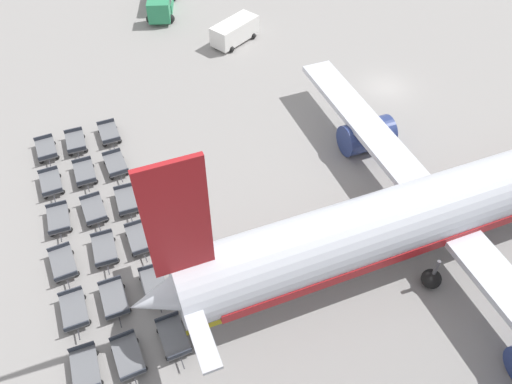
% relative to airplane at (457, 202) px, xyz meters
% --- Properties ---
extents(ground_plane, '(500.00, 500.00, 0.00)m').
position_rel_airplane_xyz_m(ground_plane, '(-15.75, 7.24, -3.36)').
color(ground_plane, gray).
extents(airplane, '(36.95, 42.70, 13.06)m').
position_rel_airplane_xyz_m(airplane, '(0.00, 0.00, 0.00)').
color(airplane, silver).
rests_on(airplane, ground_plane).
extents(service_van, '(3.96, 5.62, 2.20)m').
position_rel_airplane_xyz_m(service_van, '(-29.40, -1.73, -2.16)').
color(service_van, white).
rests_on(service_van, ground_plane).
extents(baggage_dolly_row_near_col_a, '(3.34, 1.68, 0.92)m').
position_rel_airplane_xyz_m(baggage_dolly_row_near_col_a, '(-20.86, -22.44, -2.89)').
color(baggage_dolly_row_near_col_a, slate).
rests_on(baggage_dolly_row_near_col_a, ground_plane).
extents(baggage_dolly_row_near_col_b, '(3.35, 1.70, 0.92)m').
position_rel_airplane_xyz_m(baggage_dolly_row_near_col_b, '(-16.90, -22.90, -2.89)').
color(baggage_dolly_row_near_col_b, slate).
rests_on(baggage_dolly_row_near_col_b, ground_plane).
extents(baggage_dolly_row_near_col_c, '(3.38, 1.81, 0.92)m').
position_rel_airplane_xyz_m(baggage_dolly_row_near_col_c, '(-13.08, -23.17, -2.89)').
color(baggage_dolly_row_near_col_c, slate).
rests_on(baggage_dolly_row_near_col_c, ground_plane).
extents(baggage_dolly_row_near_col_d, '(3.33, 1.64, 0.92)m').
position_rel_airplane_xyz_m(baggage_dolly_row_near_col_d, '(-9.21, -23.72, -2.89)').
color(baggage_dolly_row_near_col_d, slate).
rests_on(baggage_dolly_row_near_col_d, ground_plane).
extents(baggage_dolly_row_near_col_e, '(3.36, 1.73, 0.92)m').
position_rel_airplane_xyz_m(baggage_dolly_row_near_col_e, '(-5.50, -23.90, -2.89)').
color(baggage_dolly_row_near_col_e, slate).
rests_on(baggage_dolly_row_near_col_e, ground_plane).
extents(baggage_dolly_row_near_col_f, '(3.37, 1.80, 0.92)m').
position_rel_airplane_xyz_m(baggage_dolly_row_near_col_f, '(-1.60, -24.21, -2.89)').
color(baggage_dolly_row_near_col_f, slate).
rests_on(baggage_dolly_row_near_col_f, ground_plane).
extents(baggage_dolly_row_mid_a_col_a, '(3.37, 1.78, 0.92)m').
position_rel_airplane_xyz_m(baggage_dolly_row_mid_a_col_a, '(-20.65, -20.16, -2.89)').
color(baggage_dolly_row_mid_a_col_a, slate).
rests_on(baggage_dolly_row_mid_a_col_a, ground_plane).
extents(baggage_dolly_row_mid_a_col_b, '(3.36, 1.75, 0.92)m').
position_rel_airplane_xyz_m(baggage_dolly_row_mid_a_col_b, '(-16.82, -20.40, -2.89)').
color(baggage_dolly_row_mid_a_col_b, slate).
rests_on(baggage_dolly_row_mid_a_col_b, ground_plane).
extents(baggage_dolly_row_mid_a_col_c, '(3.34, 1.66, 0.92)m').
position_rel_airplane_xyz_m(baggage_dolly_row_mid_a_col_c, '(-12.79, -20.76, -2.89)').
color(baggage_dolly_row_mid_a_col_c, slate).
rests_on(baggage_dolly_row_mid_a_col_c, ground_plane).
extents(baggage_dolly_row_mid_a_col_d, '(3.38, 1.81, 0.92)m').
position_rel_airplane_xyz_m(baggage_dolly_row_mid_a_col_d, '(-9.07, -21.04, -2.89)').
color(baggage_dolly_row_mid_a_col_d, slate).
rests_on(baggage_dolly_row_mid_a_col_d, ground_plane).
extents(baggage_dolly_row_mid_a_col_e, '(3.36, 1.73, 0.92)m').
position_rel_airplane_xyz_m(baggage_dolly_row_mid_a_col_e, '(-5.15, -21.54, -2.89)').
color(baggage_dolly_row_mid_a_col_e, slate).
rests_on(baggage_dolly_row_mid_a_col_e, ground_plane).
extents(baggage_dolly_row_mid_a_col_f, '(3.34, 1.67, 0.92)m').
position_rel_airplane_xyz_m(baggage_dolly_row_mid_a_col_f, '(-1.23, -21.90, -2.89)').
color(baggage_dolly_row_mid_a_col_f, slate).
rests_on(baggage_dolly_row_mid_a_col_f, ground_plane).
extents(baggage_dolly_row_mid_b_col_a, '(3.36, 1.72, 0.92)m').
position_rel_airplane_xyz_m(baggage_dolly_row_mid_b_col_a, '(-20.48, -17.46, -2.89)').
color(baggage_dolly_row_mid_b_col_a, slate).
rests_on(baggage_dolly_row_mid_b_col_a, ground_plane).
extents(baggage_dolly_row_mid_b_col_b, '(3.33, 1.66, 0.92)m').
position_rel_airplane_xyz_m(baggage_dolly_row_mid_b_col_b, '(-16.63, -18.04, -2.89)').
color(baggage_dolly_row_mid_b_col_b, slate).
rests_on(baggage_dolly_row_mid_b_col_b, ground_plane).
extents(baggage_dolly_row_mid_b_col_c, '(3.38, 1.81, 0.92)m').
position_rel_airplane_xyz_m(baggage_dolly_row_mid_b_col_c, '(-12.59, -18.42, -2.89)').
color(baggage_dolly_row_mid_b_col_c, slate).
rests_on(baggage_dolly_row_mid_b_col_c, ground_plane).
extents(baggage_dolly_row_mid_b_col_d, '(3.35, 1.72, 0.92)m').
position_rel_airplane_xyz_m(baggage_dolly_row_mid_b_col_d, '(-8.88, -18.71, -2.89)').
color(baggage_dolly_row_mid_b_col_d, slate).
rests_on(baggage_dolly_row_mid_b_col_d, ground_plane).
extents(baggage_dolly_row_mid_b_col_e, '(3.37, 1.79, 0.92)m').
position_rel_airplane_xyz_m(baggage_dolly_row_mid_b_col_e, '(-4.99, -19.06, -2.89)').
color(baggage_dolly_row_mid_b_col_e, slate).
rests_on(baggage_dolly_row_mid_b_col_e, ground_plane).
extents(baggage_dolly_row_mid_b_col_f, '(3.35, 1.70, 0.92)m').
position_rel_airplane_xyz_m(baggage_dolly_row_mid_b_col_f, '(-1.15, -19.24, -2.89)').
color(baggage_dolly_row_mid_b_col_f, slate).
rests_on(baggage_dolly_row_mid_b_col_f, ground_plane).
extents(stand_guidance_stripe, '(2.42, 20.47, 0.01)m').
position_rel_airplane_xyz_m(stand_guidance_stripe, '(-0.31, -8.98, -3.35)').
color(stand_guidance_stripe, yellow).
rests_on(stand_guidance_stripe, ground_plane).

